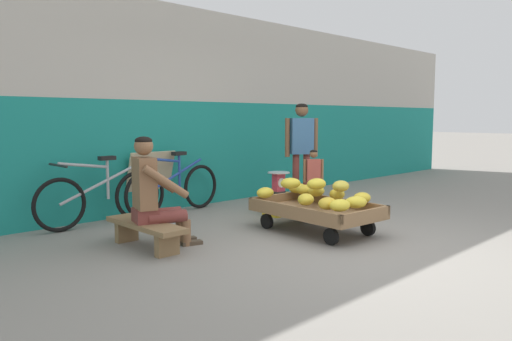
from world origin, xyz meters
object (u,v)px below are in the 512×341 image
object	(u,v)px
plastic_crate	(278,204)
sign_board	(149,183)
bicycle_near_left	(100,197)
vendor_seated	(153,193)
customer_child	(313,174)
banana_cart	(316,212)
customer_adult	(301,143)
weighing_scale	(279,182)
low_bench	(146,229)
bicycle_far_left	(174,188)

from	to	relation	value
plastic_crate	sign_board	size ratio (longest dim) A/B	0.41
bicycle_near_left	vendor_seated	bearing A→B (deg)	-94.30
customer_child	banana_cart	bearing A→B (deg)	-139.33
customer_adult	plastic_crate	bearing A→B (deg)	-168.23
weighing_scale	customer_child	world-z (taller)	customer_child
low_bench	customer_adult	distance (m)	2.98
low_bench	plastic_crate	distance (m)	2.25
bicycle_far_left	customer_child	xyz separation A→B (m)	(1.35, -1.37, 0.20)
banana_cart	sign_board	size ratio (longest dim) A/B	1.72
plastic_crate	customer_child	size ratio (longest dim) A/B	0.41
vendor_seated	bicycle_near_left	xyz separation A→B (m)	(0.10, 1.34, -0.21)
low_bench	sign_board	bearing A→B (deg)	56.46
vendor_seated	customer_child	bearing A→B (deg)	-0.32
vendor_seated	sign_board	world-z (taller)	vendor_seated
low_bench	bicycle_far_left	world-z (taller)	bicycle_far_left
low_bench	customer_child	world-z (taller)	customer_child
customer_child	bicycle_near_left	bearing A→B (deg)	151.16
low_bench	customer_adult	size ratio (longest dim) A/B	0.72
bicycle_near_left	customer_adult	xyz separation A→B (m)	(2.67, -0.95, 0.60)
vendor_seated	plastic_crate	xyz separation A→B (m)	(2.15, 0.26, -0.42)
low_bench	bicycle_near_left	distance (m)	1.34
bicycle_near_left	bicycle_far_left	size ratio (longest dim) A/B	1.00
weighing_scale	customer_adult	distance (m)	0.81
banana_cart	bicycle_near_left	size ratio (longest dim) A/B	0.90
banana_cart	bicycle_far_left	size ratio (longest dim) A/B	0.90
banana_cart	vendor_seated	size ratio (longest dim) A/B	1.31
sign_board	plastic_crate	bearing A→B (deg)	-48.81
low_bench	vendor_seated	bearing A→B (deg)	-17.00
bicycle_near_left	sign_board	distance (m)	0.91
plastic_crate	bicycle_far_left	bearing A→B (deg)	130.48
plastic_crate	customer_adult	xyz separation A→B (m)	(0.62, 0.13, 0.80)
weighing_scale	banana_cart	bearing A→B (deg)	-113.59
weighing_scale	bicycle_near_left	distance (m)	2.32
vendor_seated	customer_child	distance (m)	2.56
low_bench	customer_child	bearing A→B (deg)	-0.86
plastic_crate	customer_child	distance (m)	0.63
vendor_seated	customer_child	xyz separation A→B (m)	(2.56, -0.01, -0.02)
sign_board	customer_adult	size ratio (longest dim) A/B	0.57
customer_child	bicycle_far_left	bearing A→B (deg)	134.58
plastic_crate	weighing_scale	xyz separation A→B (m)	(0.00, -0.00, 0.30)
bicycle_far_left	sign_board	distance (m)	0.35
bicycle_near_left	sign_board	bearing A→B (deg)	17.21
bicycle_near_left	customer_child	distance (m)	2.82
vendor_seated	bicycle_far_left	distance (m)	1.83
plastic_crate	sign_board	distance (m)	1.82
customer_child	weighing_scale	bearing A→B (deg)	146.87
vendor_seated	plastic_crate	size ratio (longest dim) A/B	3.17
plastic_crate	weighing_scale	distance (m)	0.30
customer_adult	vendor_seated	bearing A→B (deg)	-172.08
low_bench	weighing_scale	world-z (taller)	weighing_scale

